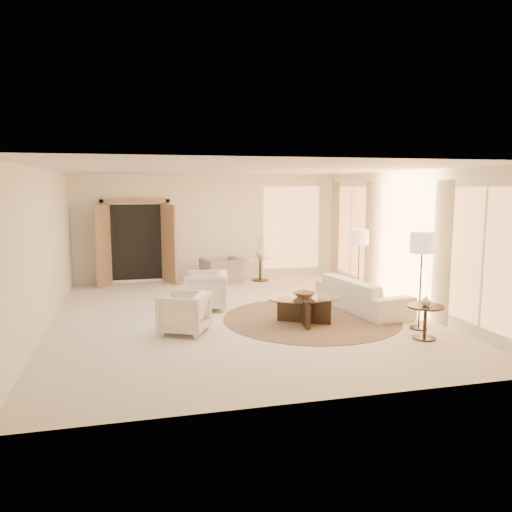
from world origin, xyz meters
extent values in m
cube|color=silver|center=(0.00, 0.00, -0.01)|extent=(7.00, 8.00, 0.02)
cube|color=white|center=(0.00, 0.00, 2.80)|extent=(7.00, 8.00, 0.02)
cube|color=white|center=(0.00, 4.00, 1.40)|extent=(7.00, 0.04, 2.80)
cube|color=white|center=(0.00, -4.00, 1.40)|extent=(7.00, 0.04, 2.80)
cube|color=white|center=(-3.50, 0.00, 1.40)|extent=(0.04, 8.00, 2.80)
cube|color=white|center=(3.50, 0.00, 1.40)|extent=(0.04, 8.00, 2.80)
cube|color=#A67D5B|center=(-1.90, 3.89, 1.08)|extent=(1.80, 0.12, 2.16)
cube|color=#A67D5B|center=(-2.70, 3.62, 1.03)|extent=(0.35, 0.66, 2.00)
cube|color=#A67D5B|center=(-1.10, 3.62, 1.03)|extent=(0.35, 0.66, 2.00)
cylinder|color=#432F1F|center=(1.25, -0.53, 0.01)|extent=(3.40, 3.40, 0.01)
imported|color=white|center=(2.47, -0.16, 0.33)|extent=(1.23, 2.35, 0.65)
imported|color=white|center=(-0.57, 0.70, 0.42)|extent=(0.92, 0.96, 0.84)
imported|color=white|center=(-1.18, -0.88, 0.39)|extent=(0.95, 0.98, 0.77)
imported|color=gray|center=(0.24, 3.40, 0.42)|extent=(1.09, 0.84, 0.85)
cube|color=black|center=(1.01, -0.79, 0.22)|extent=(0.90, 0.59, 0.44)
cube|color=black|center=(1.01, -0.79, 0.22)|extent=(0.28, 0.99, 0.44)
cylinder|color=white|center=(1.01, -0.79, 0.48)|extent=(1.75, 1.75, 0.02)
cylinder|color=black|center=(2.61, -2.17, 0.01)|extent=(0.37, 0.37, 0.03)
cylinder|color=black|center=(2.61, -2.17, 0.27)|extent=(0.06, 0.06, 0.52)
cylinder|color=black|center=(2.61, -2.17, 0.54)|extent=(0.59, 0.59, 0.03)
cylinder|color=#2F291B|center=(1.26, 3.40, 0.02)|extent=(0.42, 0.42, 0.03)
cylinder|color=#2F291B|center=(1.26, 3.40, 0.31)|extent=(0.06, 0.06, 0.61)
cylinder|color=white|center=(1.26, 3.40, 0.63)|extent=(0.55, 0.55, 0.03)
cylinder|color=#2F291B|center=(2.66, 0.44, 0.01)|extent=(0.27, 0.27, 0.03)
cylinder|color=#2F291B|center=(2.66, 0.44, 0.67)|extent=(0.03, 0.03, 1.35)
cylinder|color=beige|center=(2.66, 0.44, 1.42)|extent=(0.38, 0.38, 0.33)
cylinder|color=#2F291B|center=(2.84, -1.64, 0.02)|extent=(0.29, 0.29, 0.03)
cylinder|color=#2F291B|center=(2.84, -1.64, 0.72)|extent=(0.03, 0.03, 1.44)
cylinder|color=beige|center=(2.84, -1.64, 1.52)|extent=(0.41, 0.41, 0.35)
imported|color=brown|center=(1.01, -0.79, 0.53)|extent=(0.50, 0.50, 0.09)
imported|color=silver|center=(2.61, -2.17, 0.64)|extent=(0.20, 0.20, 0.17)
imported|color=silver|center=(1.26, 3.40, 0.77)|extent=(0.26, 0.26, 0.27)
camera|label=1|loc=(-1.98, -9.19, 2.49)|focal=35.00mm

